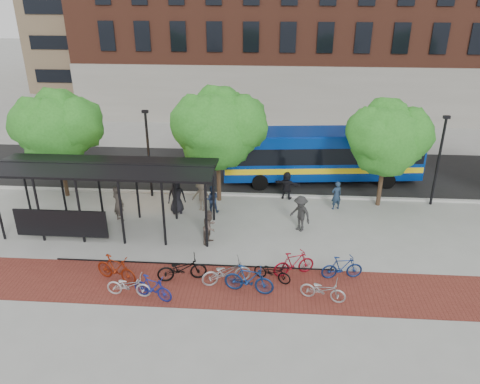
# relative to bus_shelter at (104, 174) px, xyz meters

# --- Properties ---
(ground) EXTENTS (160.00, 160.00, 0.00)m
(ground) POSITION_rel_bus_shelter_xyz_m (8.13, 0.48, -3.00)
(ground) COLOR #9E9E99
(ground) RESTS_ON ground
(asphalt_street) EXTENTS (160.00, 8.00, 0.01)m
(asphalt_street) POSITION_rel_bus_shelter_xyz_m (8.13, 8.48, -2.99)
(asphalt_street) COLOR black
(asphalt_street) RESTS_ON ground
(curb) EXTENTS (160.00, 0.25, 0.12)m
(curb) POSITION_rel_bus_shelter_xyz_m (8.13, 4.48, -2.94)
(curb) COLOR #B7B7B2
(curb) RESTS_ON ground
(brick_strip) EXTENTS (24.00, 3.00, 0.01)m
(brick_strip) POSITION_rel_bus_shelter_xyz_m (6.13, -4.52, -3.00)
(brick_strip) COLOR maroon
(brick_strip) RESTS_ON ground
(bike_rack_rail) EXTENTS (12.00, 0.05, 0.95)m
(bike_rack_rail) POSITION_rel_bus_shelter_xyz_m (4.83, -3.62, -3.00)
(bike_rack_rail) COLOR black
(bike_rack_rail) RESTS_ON ground
(bus_shelter) EXTENTS (10.60, 3.07, 3.60)m
(bus_shelter) POSITION_rel_bus_shelter_xyz_m (0.00, 0.00, 0.00)
(bus_shelter) COLOR black
(bus_shelter) RESTS_ON ground
(tree_a) EXTENTS (4.90, 4.00, 6.18)m
(tree_a) POSITION_rel_bus_shelter_xyz_m (-3.77, 3.83, 1.24)
(tree_a) COLOR #382619
(tree_a) RESTS_ON ground
(tree_b) EXTENTS (5.15, 4.20, 6.47)m
(tree_b) POSITION_rel_bus_shelter_xyz_m (5.23, 3.83, 1.46)
(tree_b) COLOR #382619
(tree_b) RESTS_ON ground
(tree_c) EXTENTS (4.66, 3.80, 5.92)m
(tree_c) POSITION_rel_bus_shelter_xyz_m (14.22, 3.83, 1.06)
(tree_c) COLOR #382619
(tree_c) RESTS_ON ground
(lamp_post_left) EXTENTS (0.35, 0.20, 5.12)m
(lamp_post_left) POSITION_rel_bus_shelter_xyz_m (1.13, 4.08, -0.25)
(lamp_post_left) COLOR black
(lamp_post_left) RESTS_ON ground
(lamp_post_right) EXTENTS (0.35, 0.20, 5.12)m
(lamp_post_right) POSITION_rel_bus_shelter_xyz_m (17.13, 4.08, -0.25)
(lamp_post_right) COLOR black
(lamp_post_right) RESTS_ON ground
(bus) EXTENTS (12.25, 3.85, 3.25)m
(bus) POSITION_rel_bus_shelter_xyz_m (11.14, 7.07, -1.13)
(bus) COLOR navy
(bus) RESTS_ON ground
(bike_1) EXTENTS (2.06, 1.24, 1.19)m
(bike_1) POSITION_rel_bus_shelter_xyz_m (1.72, -4.40, -2.40)
(bike_1) COLOR maroon
(bike_1) RESTS_ON ground
(bike_2) EXTENTS (1.86, 0.74, 0.96)m
(bike_2) POSITION_rel_bus_shelter_xyz_m (2.52, -5.35, -2.52)
(bike_2) COLOR silver
(bike_2) RESTS_ON ground
(bike_3) EXTENTS (1.81, 1.04, 1.05)m
(bike_3) POSITION_rel_bus_shelter_xyz_m (3.53, -5.49, -2.47)
(bike_3) COLOR navy
(bike_3) RESTS_ON ground
(bike_4) EXTENTS (2.20, 1.22, 1.09)m
(bike_4) POSITION_rel_bus_shelter_xyz_m (4.45, -4.13, -2.45)
(bike_4) COLOR black
(bike_4) RESTS_ON ground
(bike_6) EXTENTS (2.22, 1.36, 1.10)m
(bike_6) POSITION_rel_bus_shelter_xyz_m (6.34, -4.26, -2.45)
(bike_6) COLOR gray
(bike_6) RESTS_ON ground
(bike_7) EXTENTS (2.13, 0.95, 1.24)m
(bike_7) POSITION_rel_bus_shelter_xyz_m (7.31, -4.79, -2.38)
(bike_7) COLOR navy
(bike_7) RESTS_ON ground
(bike_8) EXTENTS (1.76, 1.18, 0.87)m
(bike_8) POSITION_rel_bus_shelter_xyz_m (8.24, -3.93, -2.56)
(bike_8) COLOR black
(bike_8) RESTS_ON ground
(bike_9) EXTENTS (1.93, 1.17, 1.12)m
(bike_9) POSITION_rel_bus_shelter_xyz_m (9.16, -3.42, -2.44)
(bike_9) COLOR maroon
(bike_9) RESTS_ON ground
(bike_10) EXTENTS (1.92, 1.07, 0.95)m
(bike_10) POSITION_rel_bus_shelter_xyz_m (10.25, -5.08, -2.52)
(bike_10) COLOR #A3A3A5
(bike_10) RESTS_ON ground
(bike_11) EXTENTS (1.83, 0.77, 1.07)m
(bike_11) POSITION_rel_bus_shelter_xyz_m (11.18, -3.54, -2.47)
(bike_11) COLOR navy
(bike_11) RESTS_ON ground
(pedestrian_0) EXTENTS (1.08, 0.85, 1.95)m
(pedestrian_0) POSITION_rel_bus_shelter_xyz_m (3.03, 2.07, -2.02)
(pedestrian_0) COLOR black
(pedestrian_0) RESTS_ON ground
(pedestrian_1) EXTENTS (0.86, 0.79, 1.97)m
(pedestrian_1) POSITION_rel_bus_shelter_xyz_m (0.19, 0.95, -2.01)
(pedestrian_1) COLOR #453D37
(pedestrian_1) RESTS_ON ground
(pedestrian_2) EXTENTS (0.84, 0.71, 1.55)m
(pedestrian_2) POSITION_rel_bus_shelter_xyz_m (4.92, 2.24, -2.22)
(pedestrian_2) COLOR #202E4C
(pedestrian_2) RESTS_ON ground
(pedestrian_3) EXTENTS (1.23, 0.90, 1.72)m
(pedestrian_3) POSITION_rel_bus_shelter_xyz_m (4.34, 2.40, -2.14)
(pedestrian_3) COLOR brown
(pedestrian_3) RESTS_ON ground
(pedestrian_5) EXTENTS (1.59, 0.86, 1.64)m
(pedestrian_5) POSITION_rel_bus_shelter_xyz_m (8.99, 4.28, -2.18)
(pedestrian_5) COLOR black
(pedestrian_5) RESTS_ON ground
(pedestrian_7) EXTENTS (0.71, 0.60, 1.65)m
(pedestrian_7) POSITION_rel_bus_shelter_xyz_m (11.68, 3.09, -2.18)
(pedestrian_7) COLOR #1F3149
(pedestrian_7) RESTS_ON ground
(pedestrian_8) EXTENTS (0.92, 1.02, 1.72)m
(pedestrian_8) POSITION_rel_bus_shelter_xyz_m (5.24, -1.02, -2.14)
(pedestrian_8) COLOR brown
(pedestrian_8) RESTS_ON ground
(pedestrian_9) EXTENTS (1.36, 1.34, 1.88)m
(pedestrian_9) POSITION_rel_bus_shelter_xyz_m (9.59, 0.54, -2.06)
(pedestrian_9) COLOR #292929
(pedestrian_9) RESTS_ON ground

